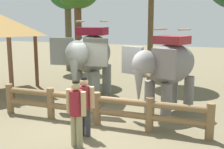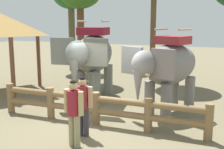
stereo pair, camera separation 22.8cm
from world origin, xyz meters
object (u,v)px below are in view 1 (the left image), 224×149
elephant_center (168,66)px  tourist_man_in_blue (76,109)px  elephant_near_left (91,56)px  tourist_woman_in_black (84,102)px  log_fence (97,106)px

elephant_center → tourist_man_in_blue: elephant_center is taller
elephant_near_left → elephant_center: bearing=-9.1°
tourist_woman_in_black → tourist_man_in_blue: 0.72m
elephant_near_left → log_fence: bearing=-60.3°
elephant_near_left → tourist_man_in_blue: (1.66, -4.24, -0.80)m
tourist_man_in_blue → elephant_near_left: bearing=111.4°
log_fence → tourist_man_in_blue: bearing=-83.2°
log_fence → tourist_woman_in_black: size_ratio=4.05×
elephant_center → tourist_man_in_blue: 4.10m
log_fence → elephant_center: (1.79, 2.05, 1.08)m
log_fence → tourist_woman_in_black: tourist_woman_in_black is taller
tourist_woman_in_black → elephant_center: bearing=60.3°
elephant_near_left → elephant_center: (3.25, -0.52, -0.16)m
elephant_near_left → tourist_woman_in_black: elephant_near_left is taller
elephant_center → tourist_man_in_blue: (-1.59, -3.72, -0.65)m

